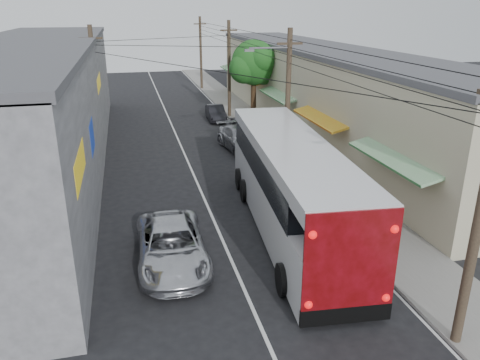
# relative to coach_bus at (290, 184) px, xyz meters

# --- Properties ---
(ground) EXTENTS (120.00, 120.00, 0.00)m
(ground) POSITION_rel_coach_bus_xyz_m (-3.01, -6.15, -2.03)
(ground) COLOR black
(ground) RESTS_ON ground
(sidewalk) EXTENTS (3.00, 80.00, 0.12)m
(sidewalk) POSITION_rel_coach_bus_xyz_m (3.49, 13.85, -1.97)
(sidewalk) COLOR slate
(sidewalk) RESTS_ON ground
(building_right) EXTENTS (7.09, 40.00, 6.25)m
(building_right) POSITION_rel_coach_bus_xyz_m (7.98, 15.85, 1.12)
(building_right) COLOR #BBB594
(building_right) RESTS_ON ground
(building_left) EXTENTS (7.20, 36.00, 7.25)m
(building_left) POSITION_rel_coach_bus_xyz_m (-11.51, 11.85, 1.62)
(building_left) COLOR gray
(building_left) RESTS_ON ground
(utility_poles) EXTENTS (11.80, 45.28, 8.00)m
(utility_poles) POSITION_rel_coach_bus_xyz_m (0.12, 14.18, 2.10)
(utility_poles) COLOR #473828
(utility_poles) RESTS_ON ground
(street_tree) EXTENTS (4.40, 4.00, 6.60)m
(street_tree) POSITION_rel_coach_bus_xyz_m (3.86, 19.87, 2.64)
(street_tree) COLOR #3F2B19
(street_tree) RESTS_ON ground
(coach_bus) EXTENTS (4.08, 13.79, 3.92)m
(coach_bus) POSITION_rel_coach_bus_xyz_m (0.00, 0.00, 0.00)
(coach_bus) COLOR silver
(coach_bus) RESTS_ON ground
(jeepney) EXTENTS (2.59, 5.46, 1.51)m
(jeepney) POSITION_rel_coach_bus_xyz_m (-5.20, -1.81, -1.28)
(jeepney) COLOR silver
(jeepney) RESTS_ON ground
(parked_suv) EXTENTS (2.74, 5.46, 1.52)m
(parked_suv) POSITION_rel_coach_bus_xyz_m (0.79, 11.85, -1.27)
(parked_suv) COLOR gray
(parked_suv) RESTS_ON ground
(parked_car_mid) EXTENTS (1.81, 4.49, 1.53)m
(parked_car_mid) POSITION_rel_coach_bus_xyz_m (1.59, 14.62, -1.26)
(parked_car_mid) COLOR #27272D
(parked_car_mid) RESTS_ON ground
(parked_car_far) EXTENTS (1.46, 3.90, 1.27)m
(parked_car_far) POSITION_rel_coach_bus_xyz_m (0.79, 20.85, -1.39)
(parked_car_far) COLOR black
(parked_car_far) RESTS_ON ground
(pedestrian_near) EXTENTS (0.69, 0.49, 1.81)m
(pedestrian_near) POSITION_rel_coach_bus_xyz_m (2.39, 7.28, -1.00)
(pedestrian_near) COLOR pink
(pedestrian_near) RESTS_ON sidewalk
(pedestrian_far) EXTENTS (0.79, 0.64, 1.55)m
(pedestrian_far) POSITION_rel_coach_bus_xyz_m (3.80, 7.18, -1.13)
(pedestrian_far) COLOR #8DA2CD
(pedestrian_far) RESTS_ON sidewalk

